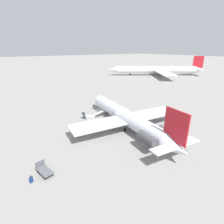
{
  "coord_description": "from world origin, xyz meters",
  "views": [
    {
      "loc": [
        -22.38,
        19.05,
        13.51
      ],
      "look_at": [
        3.27,
        0.36,
        1.77
      ],
      "focal_mm": 28.0,
      "sensor_mm": 36.0,
      "label": 1
    }
  ],
  "objects": [
    {
      "name": "airplane_far_left",
      "position": [
        37.81,
        -53.55,
        2.86
      ],
      "size": [
        33.45,
        41.98,
        9.63
      ],
      "rotation": [
        0.0,
        0.0,
        0.94
      ],
      "color": "silver",
      "rests_on": "ground"
    },
    {
      "name": "suitcase",
      "position": [
        -5.29,
        17.23,
        0.33
      ],
      "size": [
        0.36,
        0.42,
        0.88
      ],
      "rotation": [
        0.0,
        0.0,
        5.19
      ],
      "color": "navy",
      "rests_on": "ground"
    },
    {
      "name": "luggage_cart",
      "position": [
        -4.74,
        15.7,
        0.46
      ],
      "size": [
        2.37,
        1.49,
        1.22
      ],
      "rotation": [
        0.0,
        0.0,
        0.19
      ],
      "color": "#595B60",
      "rests_on": "ground"
    },
    {
      "name": "traffic_cone_near_stairs",
      "position": [
        5.06,
        7.26,
        0.24
      ],
      "size": [
        0.47,
        0.47,
        0.52
      ],
      "color": "black",
      "rests_on": "ground"
    },
    {
      "name": "airplane_main",
      "position": [
        -0.88,
        0.12,
        2.0
      ],
      "size": [
        27.43,
        20.76,
        6.68
      ],
      "rotation": [
        0.0,
        0.0,
        -0.14
      ],
      "color": "silver",
      "rests_on": "ground"
    },
    {
      "name": "ground_plane",
      "position": [
        0.0,
        0.0,
        0.0
      ],
      "size": [
        600.0,
        600.0,
        0.0
      ],
      "primitive_type": "plane",
      "color": "gray"
    },
    {
      "name": "passenger",
      "position": [
        7.23,
        4.46,
        1.0
      ],
      "size": [
        0.37,
        0.56,
        1.74
      ],
      "rotation": [
        0.0,
        0.0,
        -1.71
      ],
      "color": "#23232D",
      "rests_on": "ground"
    },
    {
      "name": "boarding_stairs",
      "position": [
        6.85,
        2.88,
        0.37
      ],
      "size": [
        1.55,
        4.12,
        1.67
      ],
      "rotation": [
        0.0,
        0.0,
        -1.71
      ],
      "color": "#B2B2B7",
      "rests_on": "ground"
    }
  ]
}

